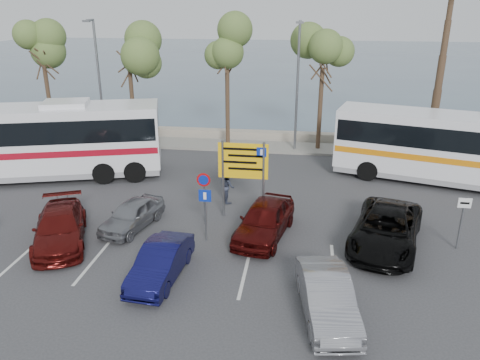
# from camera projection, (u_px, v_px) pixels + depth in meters

# --- Properties ---
(ground) EXTENTS (120.00, 120.00, 0.00)m
(ground) POSITION_uv_depth(u_px,v_px,m) (207.00, 250.00, 18.50)
(ground) COLOR #353437
(ground) RESTS_ON ground
(kerb_strip) EXTENTS (44.00, 2.40, 0.15)m
(kerb_strip) POSITION_uv_depth(u_px,v_px,m) (250.00, 146.00, 31.41)
(kerb_strip) COLOR gray
(kerb_strip) RESTS_ON ground
(seawall) EXTENTS (48.00, 0.80, 0.60)m
(seawall) POSITION_uv_depth(u_px,v_px,m) (253.00, 135.00, 33.18)
(seawall) COLOR gray
(seawall) RESTS_ON ground
(sea) EXTENTS (140.00, 140.00, 0.00)m
(sea) POSITION_uv_depth(u_px,v_px,m) (285.00, 63.00, 73.93)
(sea) COLOR #42556A
(sea) RESTS_ON ground
(tree_far_left) EXTENTS (3.20, 3.20, 7.60)m
(tree_far_left) POSITION_uv_depth(u_px,v_px,m) (41.00, 47.00, 31.00)
(tree_far_left) COLOR #382619
(tree_far_left) RESTS_ON kerb_strip
(tree_left) EXTENTS (3.20, 3.20, 7.20)m
(tree_left) POSITION_uv_depth(u_px,v_px,m) (128.00, 54.00, 30.33)
(tree_left) COLOR #382619
(tree_left) RESTS_ON kerb_strip
(tree_mid) EXTENTS (3.20, 3.20, 8.00)m
(tree_mid) POSITION_uv_depth(u_px,v_px,m) (227.00, 44.00, 29.24)
(tree_mid) COLOR #382619
(tree_mid) RESTS_ON kerb_strip
(tree_right) EXTENTS (3.20, 3.20, 7.40)m
(tree_right) POSITION_uv_depth(u_px,v_px,m) (323.00, 54.00, 28.63)
(tree_right) COLOR #382619
(tree_right) RESTS_ON kerb_strip
(street_lamp_left) EXTENTS (0.45, 1.15, 8.01)m
(street_lamp_left) POSITION_uv_depth(u_px,v_px,m) (98.00, 76.00, 30.65)
(street_lamp_left) COLOR slate
(street_lamp_left) RESTS_ON kerb_strip
(street_lamp_right) EXTENTS (0.45, 1.15, 8.01)m
(street_lamp_right) POSITION_uv_depth(u_px,v_px,m) (298.00, 80.00, 28.95)
(street_lamp_right) COLOR slate
(street_lamp_right) RESTS_ON kerb_strip
(direction_sign) EXTENTS (2.20, 0.12, 3.60)m
(direction_sign) POSITION_uv_depth(u_px,v_px,m) (243.00, 167.00, 20.45)
(direction_sign) COLOR slate
(direction_sign) RESTS_ON ground
(sign_no_stop) EXTENTS (0.60, 0.08, 2.35)m
(sign_no_stop) POSITION_uv_depth(u_px,v_px,m) (204.00, 190.00, 20.22)
(sign_no_stop) COLOR slate
(sign_no_stop) RESTS_ON ground
(sign_parking) EXTENTS (0.50, 0.07, 2.25)m
(sign_parking) POSITION_uv_depth(u_px,v_px,m) (205.00, 208.00, 18.73)
(sign_parking) COLOR slate
(sign_parking) RESTS_ON ground
(sign_taxi) EXTENTS (0.50, 0.07, 2.20)m
(sign_taxi) POSITION_uv_depth(u_px,v_px,m) (462.00, 217.00, 18.09)
(sign_taxi) COLOR slate
(sign_taxi) RESTS_ON ground
(lane_markings) EXTENTS (12.02, 4.20, 0.01)m
(lane_markings) POSITION_uv_depth(u_px,v_px,m) (172.00, 261.00, 17.73)
(lane_markings) COLOR silver
(lane_markings) RESTS_ON ground
(coach_bus_left) EXTENTS (13.95, 6.68, 4.27)m
(coach_bus_left) POSITION_uv_depth(u_px,v_px,m) (31.00, 144.00, 25.24)
(coach_bus_left) COLOR white
(coach_bus_left) RESTS_ON ground
(coach_bus_right) EXTENTS (13.09, 6.03, 4.00)m
(coach_bus_right) POSITION_uv_depth(u_px,v_px,m) (461.00, 152.00, 24.41)
(coach_bus_right) COLOR white
(coach_bus_right) RESTS_ON ground
(car_silver_a) EXTENTS (2.27, 3.82, 1.22)m
(car_silver_a) POSITION_uv_depth(u_px,v_px,m) (132.00, 215.00, 20.14)
(car_silver_a) COLOR slate
(car_silver_a) RESTS_ON ground
(car_blue) EXTENTS (1.60, 3.87, 1.25)m
(car_blue) POSITION_uv_depth(u_px,v_px,m) (161.00, 262.00, 16.44)
(car_blue) COLOR #0D0E41
(car_blue) RESTS_ON ground
(car_maroon) EXTENTS (3.62, 5.08, 1.37)m
(car_maroon) POSITION_uv_depth(u_px,v_px,m) (60.00, 227.00, 18.84)
(car_maroon) COLOR #54100E
(car_maroon) RESTS_ON ground
(car_red) EXTENTS (2.64, 4.70, 1.51)m
(car_red) POSITION_uv_depth(u_px,v_px,m) (264.00, 220.00, 19.34)
(car_red) COLOR #420A09
(car_red) RESTS_ON ground
(suv_black) EXTENTS (3.81, 5.82, 1.49)m
(suv_black) POSITION_uv_depth(u_px,v_px,m) (386.00, 229.00, 18.59)
(suv_black) COLOR black
(suv_black) RESTS_ON ground
(car_silver_b) EXTENTS (2.09, 4.30, 1.36)m
(car_silver_b) POSITION_uv_depth(u_px,v_px,m) (327.00, 297.00, 14.43)
(car_silver_b) COLOR gray
(car_silver_b) RESTS_ON ground
(pedestrian_far) EXTENTS (0.94, 1.00, 1.63)m
(pedestrian_far) POSITION_uv_depth(u_px,v_px,m) (227.00, 186.00, 22.67)
(pedestrian_far) COLOR #373E53
(pedestrian_far) RESTS_ON ground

